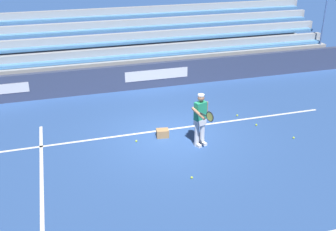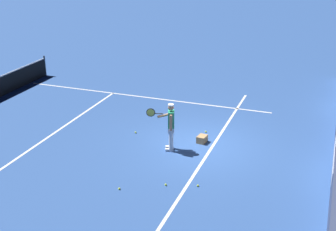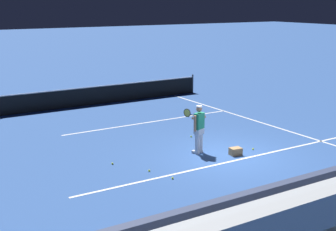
{
  "view_description": "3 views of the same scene",
  "coord_description": "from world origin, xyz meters",
  "views": [
    {
      "loc": [
        3.41,
        11.07,
        6.02
      ],
      "look_at": [
        0.16,
        0.29,
        0.9
      ],
      "focal_mm": 42.0,
      "sensor_mm": 36.0,
      "label": 1
    },
    {
      "loc": [
        -14.75,
        -4.25,
        7.23
      ],
      "look_at": [
        -1.18,
        0.75,
        1.48
      ],
      "focal_mm": 50.0,
      "sensor_mm": 36.0,
      "label": 2
    },
    {
      "loc": [
        -9.95,
        -12.03,
        5.24
      ],
      "look_at": [
        -1.43,
        1.73,
        1.27
      ],
      "focal_mm": 50.0,
      "sensor_mm": 36.0,
      "label": 3
    }
  ],
  "objects": [
    {
      "name": "tennis_ball_far_right",
      "position": [
        -3.83,
        1.33,
        0.03
      ],
      "size": [
        0.07,
        0.07,
        0.07
      ],
      "primitive_type": "sphere",
      "color": "#CCE533",
      "rests_on": "ground"
    },
    {
      "name": "ground_plane",
      "position": [
        0.0,
        0.0,
        0.0
      ],
      "size": [
        160.0,
        160.0,
        0.0
      ],
      "primitive_type": "plane",
      "color": "#2D5193"
    },
    {
      "name": "ball_box_cardboard",
      "position": [
        0.25,
        -0.05,
        0.13
      ],
      "size": [
        0.44,
        0.35,
        0.26
      ],
      "primitive_type": "cube",
      "rotation": [
        0.0,
        0.0,
        -0.14
      ],
      "color": "#A87F51",
      "rests_on": "ground"
    },
    {
      "name": "tennis_ball_by_box",
      "position": [
        -2.85,
        -0.82,
        0.03
      ],
      "size": [
        0.07,
        0.07,
        0.07
      ],
      "primitive_type": "sphere",
      "color": "#CCE533",
      "rests_on": "ground"
    },
    {
      "name": "tennis_ball_toward_net",
      "position": [
        -3.13,
        0.11,
        0.03
      ],
      "size": [
        0.07,
        0.07,
        0.07
      ],
      "primitive_type": "sphere",
      "color": "#CCE533",
      "rests_on": "ground"
    },
    {
      "name": "court_baseline_white",
      "position": [
        0.0,
        -0.5,
        0.0
      ],
      "size": [
        12.0,
        0.1,
        0.01
      ],
      "primitive_type": "cube",
      "color": "white",
      "rests_on": "ground"
    },
    {
      "name": "tennis_player",
      "position": [
        -0.72,
        0.83,
        0.89
      ],
      "size": [
        0.58,
        1.07,
        1.71
      ],
      "color": "silver",
      "rests_on": "ground"
    },
    {
      "name": "tennis_ball_near_player",
      "position": [
        1.16,
        0.07,
        0.03
      ],
      "size": [
        0.07,
        0.07,
        0.07
      ],
      "primitive_type": "sphere",
      "color": "#CCE533",
      "rests_on": "ground"
    },
    {
      "name": "tennis_ball_far_left",
      "position": [
        0.17,
        2.57,
        0.03
      ],
      "size": [
        0.07,
        0.07,
        0.07
      ],
      "primitive_type": "sphere",
      "color": "#CCE533",
      "rests_on": "ground"
    },
    {
      "name": "back_wall_sponsor_board",
      "position": [
        0.01,
        -4.72,
        0.55
      ],
      "size": [
        20.82,
        0.25,
        1.1
      ],
      "color": "#384260",
      "rests_on": "ground"
    },
    {
      "name": "bleacher_stand",
      "position": [
        0.0,
        -6.95,
        0.76
      ],
      "size": [
        19.78,
        3.2,
        3.4
      ],
      "color": "#9EA3A8",
      "rests_on": "ground"
    }
  ]
}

